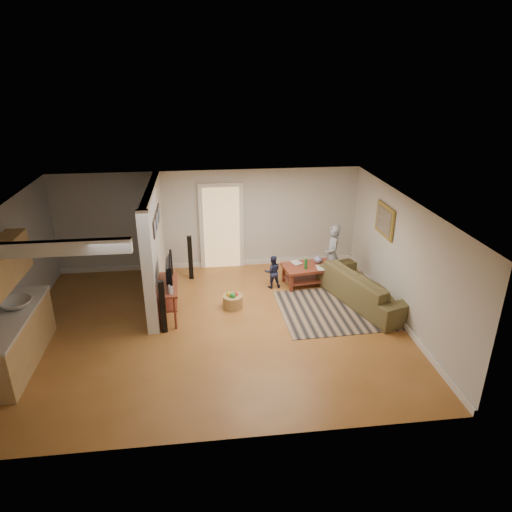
{
  "coord_description": "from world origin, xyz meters",
  "views": [
    {
      "loc": [
        -0.14,
        -7.88,
        4.83
      ],
      "look_at": [
        0.92,
        0.91,
        1.1
      ],
      "focal_mm": 32.0,
      "sensor_mm": 36.0,
      "label": 1
    }
  ],
  "objects_px": {
    "child": "(330,283)",
    "speaker_left": "(162,307)",
    "coffee_table": "(310,269)",
    "sofa": "(365,302)",
    "speaker_right": "(190,258)",
    "tv_console": "(167,287)",
    "toy_basket": "(233,301)",
    "toddler": "(272,287)"
  },
  "relations": [
    {
      "from": "speaker_right",
      "to": "child",
      "type": "xyz_separation_m",
      "value": [
        3.3,
        -0.67,
        -0.55
      ]
    },
    {
      "from": "speaker_left",
      "to": "sofa",
      "type": "bearing_deg",
      "value": -4.73
    },
    {
      "from": "coffee_table",
      "to": "speaker_right",
      "type": "height_order",
      "value": "speaker_right"
    },
    {
      "from": "sofa",
      "to": "tv_console",
      "type": "bearing_deg",
      "value": 72.49
    },
    {
      "from": "coffee_table",
      "to": "speaker_left",
      "type": "distance_m",
      "value": 3.72
    },
    {
      "from": "child",
      "to": "tv_console",
      "type": "bearing_deg",
      "value": -69.06
    },
    {
      "from": "sofa",
      "to": "tv_console",
      "type": "distance_m",
      "value": 4.29
    },
    {
      "from": "sofa",
      "to": "toddler",
      "type": "relative_size",
      "value": 3.11
    },
    {
      "from": "toy_basket",
      "to": "coffee_table",
      "type": "bearing_deg",
      "value": 26.2
    },
    {
      "from": "speaker_left",
      "to": "toy_basket",
      "type": "height_order",
      "value": "speaker_left"
    },
    {
      "from": "tv_console",
      "to": "toddler",
      "type": "bearing_deg",
      "value": 21.95
    },
    {
      "from": "coffee_table",
      "to": "speaker_left",
      "type": "relative_size",
      "value": 1.19
    },
    {
      "from": "speaker_right",
      "to": "sofa",
      "type": "bearing_deg",
      "value": -25.1
    },
    {
      "from": "coffee_table",
      "to": "toddler",
      "type": "height_order",
      "value": "coffee_table"
    },
    {
      "from": "sofa",
      "to": "toddler",
      "type": "distance_m",
      "value": 2.14
    },
    {
      "from": "speaker_right",
      "to": "toy_basket",
      "type": "height_order",
      "value": "speaker_right"
    },
    {
      "from": "coffee_table",
      "to": "speaker_right",
      "type": "xyz_separation_m",
      "value": [
        -2.79,
        0.64,
        0.17
      ]
    },
    {
      "from": "coffee_table",
      "to": "speaker_right",
      "type": "distance_m",
      "value": 2.87
    },
    {
      "from": "coffee_table",
      "to": "speaker_right",
      "type": "relative_size",
      "value": 1.19
    },
    {
      "from": "tv_console",
      "to": "toddler",
      "type": "distance_m",
      "value": 2.65
    },
    {
      "from": "speaker_left",
      "to": "coffee_table",
      "type": "bearing_deg",
      "value": 13.9
    },
    {
      "from": "speaker_right",
      "to": "toddler",
      "type": "height_order",
      "value": "speaker_right"
    },
    {
      "from": "speaker_right",
      "to": "child",
      "type": "bearing_deg",
      "value": -12.6
    },
    {
      "from": "sofa",
      "to": "child",
      "type": "distance_m",
      "value": 1.13
    },
    {
      "from": "sofa",
      "to": "speaker_left",
      "type": "relative_size",
      "value": 2.25
    },
    {
      "from": "sofa",
      "to": "coffee_table",
      "type": "distance_m",
      "value": 1.5
    },
    {
      "from": "coffee_table",
      "to": "sofa",
      "type": "bearing_deg",
      "value": -45.96
    },
    {
      "from": "speaker_right",
      "to": "tv_console",
      "type": "bearing_deg",
      "value": -104.91
    },
    {
      "from": "sofa",
      "to": "toy_basket",
      "type": "bearing_deg",
      "value": 68.85
    },
    {
      "from": "tv_console",
      "to": "toy_basket",
      "type": "height_order",
      "value": "tv_console"
    },
    {
      "from": "sofa",
      "to": "toddler",
      "type": "bearing_deg",
      "value": 44.2
    },
    {
      "from": "child",
      "to": "speaker_left",
      "type": "bearing_deg",
      "value": -61.64
    },
    {
      "from": "sofa",
      "to": "child",
      "type": "height_order",
      "value": "child"
    },
    {
      "from": "coffee_table",
      "to": "speaker_left",
      "type": "xyz_separation_m",
      "value": [
        -3.29,
        -1.73,
        0.18
      ]
    },
    {
      "from": "tv_console",
      "to": "speaker_right",
      "type": "height_order",
      "value": "speaker_right"
    },
    {
      "from": "tv_console",
      "to": "speaker_right",
      "type": "distance_m",
      "value": 1.85
    },
    {
      "from": "coffee_table",
      "to": "child",
      "type": "height_order",
      "value": "child"
    },
    {
      "from": "coffee_table",
      "to": "toddler",
      "type": "distance_m",
      "value": 0.98
    },
    {
      "from": "toy_basket",
      "to": "child",
      "type": "bearing_deg",
      "value": 20.68
    },
    {
      "from": "speaker_right",
      "to": "child",
      "type": "relative_size",
      "value": 0.75
    },
    {
      "from": "toy_basket",
      "to": "speaker_right",
      "type": "bearing_deg",
      "value": 119.68
    },
    {
      "from": "coffee_table",
      "to": "toddler",
      "type": "xyz_separation_m",
      "value": [
        -0.9,
        -0.08,
        -0.37
      ]
    }
  ]
}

